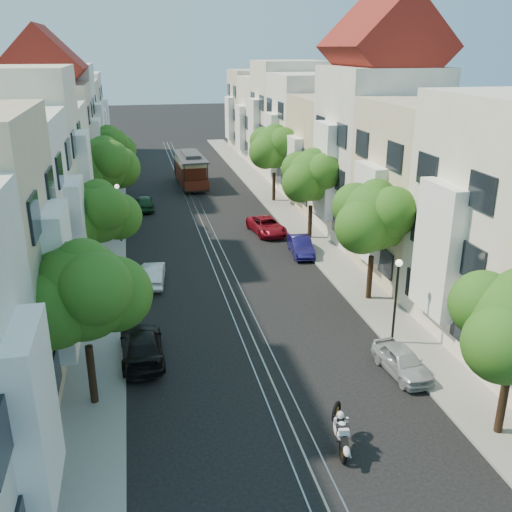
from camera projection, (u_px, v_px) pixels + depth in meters
ground at (199, 215)px, 47.75m from camera, size 200.00×200.00×0.00m
sidewalk_east at (283, 209)px, 49.16m from camera, size 2.50×80.00×0.12m
sidewalk_west at (110, 219)px, 46.29m from camera, size 2.50×80.00×0.12m
rail_left at (192, 215)px, 47.64m from camera, size 0.06×80.00×0.02m
rail_slot at (199, 215)px, 47.75m from camera, size 0.06×80.00×0.02m
rail_right at (205, 214)px, 47.85m from camera, size 0.06×80.00×0.02m
lane_line at (199, 215)px, 47.75m from camera, size 0.08×80.00×0.01m
townhouses_east at (337, 148)px, 48.23m from camera, size 7.75×72.00×12.00m
townhouses_west at (42, 160)px, 43.57m from camera, size 7.75×72.00×11.76m
tree_e_b at (375, 218)px, 30.10m from camera, size 4.93×4.08×6.68m
tree_e_c at (313, 177)px, 40.24m from camera, size 4.84×3.99×6.52m
tree_e_d at (275, 148)px, 50.24m from camera, size 5.01×4.16×6.85m
tree_w_a at (84, 294)px, 20.82m from camera, size 4.93×4.08×6.68m
tree_w_b at (99, 214)px, 31.95m from camera, size 4.72×3.87×6.27m
tree_w_c at (105, 165)px, 41.81m from camera, size 5.13×4.28×7.09m
tree_w_d at (109, 147)px, 52.07m from camera, size 4.84×3.99×6.52m
lamp_east at (397, 289)px, 25.99m from camera, size 0.32×0.32×4.16m
lamp_west at (118, 204)px, 40.02m from camera, size 0.32×0.32×4.16m
sportbike_rider at (341, 430)px, 19.57m from camera, size 0.69×2.02×1.52m
cable_car at (190, 168)px, 57.13m from camera, size 2.86×8.18×3.11m
parked_car_e_near at (402, 361)px, 24.37m from camera, size 1.71×3.57×1.18m
parked_car_e_mid at (301, 246)px, 38.45m from camera, size 1.64×3.84×1.23m
parked_car_e_far at (267, 226)px, 42.81m from camera, size 2.60×4.62×1.22m
parked_car_w_near at (142, 346)px, 25.47m from camera, size 1.96×4.62×1.33m
parked_car_w_mid at (153, 274)px, 33.66m from camera, size 1.67×3.83×1.23m
parked_car_w_far at (144, 203)px, 48.98m from camera, size 1.70×3.89×1.30m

